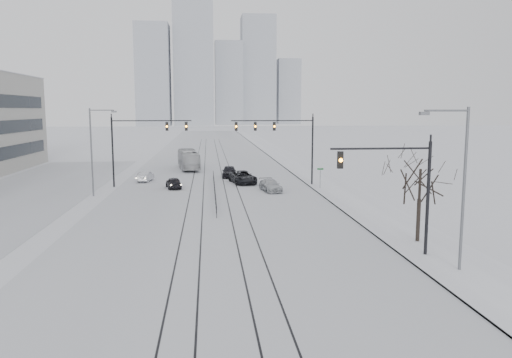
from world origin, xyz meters
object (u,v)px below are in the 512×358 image
Objects in this scene: traffic_mast_near at (402,183)px; sedan_nb_far at (229,172)px; sedan_nb_right at (271,186)px; sedan_sb_outer at (145,177)px; sedan_nb_front at (243,177)px; bare_tree at (420,177)px; box_truck at (188,160)px; sedan_sb_inner at (174,183)px.

sedan_nb_far is at bearing 103.17° from traffic_mast_near.
traffic_mast_near is 1.61× the size of sedan_nb_right.
sedan_sb_outer is at bearing 119.35° from traffic_mast_near.
traffic_mast_near reaches higher than sedan_nb_front.
bare_tree is (2.41, 3.00, -0.07)m from traffic_mast_near.
bare_tree is at bearing -81.76° from sedan_nb_right.
traffic_mast_near is 32.38m from sedan_nb_front.
box_truck is (-5.67, 9.54, 0.69)m from sedan_nb_far.
sedan_sb_outer is (-3.87, 5.92, -0.02)m from sedan_sb_inner.
sedan_nb_far is (-4.02, 11.90, 0.12)m from sedan_nb_right.
sedan_nb_right is 12.56m from sedan_nb_far.
sedan_nb_far is at bearing 92.23° from sedan_nb_front.
sedan_sb_outer is 12.28m from sedan_nb_front.
sedan_sb_inner is 0.86× the size of sedan_nb_right.
sedan_sb_inner is at bearing 154.74° from sedan_nb_right.
sedan_nb_right is at bearing -67.87° from sedan_nb_far.
sedan_sb_outer is at bearing 155.10° from sedan_nb_front.
sedan_nb_far is 0.43× the size of box_truck.
sedan_nb_far is (-8.69, 37.14, -3.81)m from traffic_mast_near.
sedan_sb_inner is 0.36× the size of box_truck.
sedan_nb_front is at bearing 175.12° from sedan_sb_outer.
sedan_sb_outer is at bearing -68.00° from sedan_sb_inner.
bare_tree is at bearing 113.95° from sedan_sb_inner.
traffic_mast_near is at bearing 127.92° from sedan_sb_outer.
sedan_nb_right is 0.98× the size of sedan_nb_far.
sedan_nb_far is at bearing 99.24° from sedan_nb_right.
traffic_mast_near is 0.68× the size of box_truck.
box_truck is (-7.09, 15.36, 0.69)m from sedan_nb_front.
sedan_nb_front is at bearing 103.74° from sedan_nb_right.
sedan_nb_front reaches higher than sedan_sb_outer.
sedan_nb_right is at bearing -78.28° from sedan_nb_front.
traffic_mast_near is 32.40m from sedan_sb_inner.
traffic_mast_near is at bearing -73.37° from sedan_nb_far.
box_truck reaches higher than sedan_sb_outer.
bare_tree is 1.38× the size of sedan_nb_far.
bare_tree is 30.16m from sedan_nb_front.
sedan_sb_outer is 13.43m from box_truck.
traffic_mast_near is 38.33m from sedan_nb_far.
box_truck reaches higher than sedan_nb_far.
box_truck reaches higher than sedan_nb_front.
traffic_mast_near is at bearing -88.94° from sedan_nb_right.
sedan_nb_front and sedan_nb_far have the same top height.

